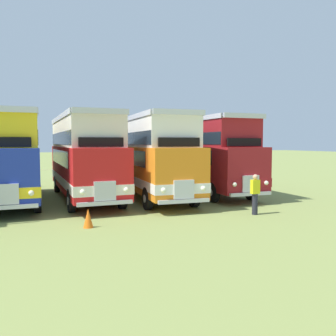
# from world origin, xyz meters

# --- Properties ---
(bus_fifth_in_row) EXTENTS (2.62, 9.94, 4.52)m
(bus_fifth_in_row) POSITION_xyz_m (1.80, 0.39, 2.36)
(bus_fifth_in_row) COLOR #1E339E
(bus_fifth_in_row) RESTS_ON ground
(bus_sixth_in_row) EXTENTS (2.79, 10.60, 4.52)m
(bus_sixth_in_row) POSITION_xyz_m (5.39, 0.28, 2.36)
(bus_sixth_in_row) COLOR red
(bus_sixth_in_row) RESTS_ON ground
(bus_seventh_in_row) EXTENTS (3.05, 11.17, 4.52)m
(bus_seventh_in_row) POSITION_xyz_m (9.00, -0.16, 2.36)
(bus_seventh_in_row) COLOR orange
(bus_seventh_in_row) RESTS_ON ground
(bus_eighth_in_row) EXTENTS (2.62, 10.39, 4.52)m
(bus_eighth_in_row) POSITION_xyz_m (12.59, 0.30, 2.36)
(bus_eighth_in_row) COLOR maroon
(bus_eighth_in_row) RESTS_ON ground
(cone_near_end) EXTENTS (0.36, 0.36, 0.69)m
(cone_near_end) POSITION_xyz_m (4.60, -6.60, 0.35)
(cone_near_end) COLOR orange
(cone_near_end) RESTS_ON ground
(marshal_person) EXTENTS (0.36, 0.24, 1.73)m
(marshal_person) POSITION_xyz_m (11.62, -6.76, 0.89)
(marshal_person) COLOR #23232D
(marshal_person) RESTS_ON ground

